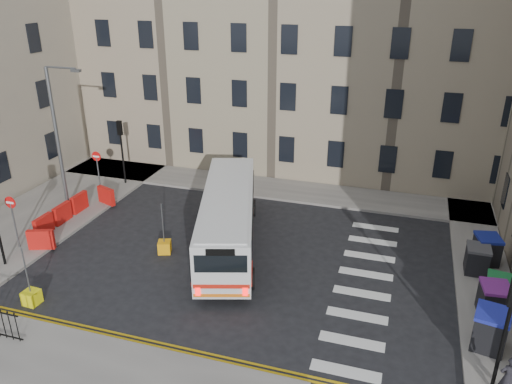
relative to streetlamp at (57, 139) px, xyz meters
The scene contains 20 objects.
ground 13.85m from the streetlamp, ahead, with size 120.00×120.00×0.00m, color black.
pavement_north 10.52m from the streetlamp, 43.32° to the left, with size 36.00×3.20×0.15m, color slate.
pavement_east 22.50m from the streetlamp, ahead, with size 2.40×26.00×0.15m, color slate.
pavement_west 4.49m from the streetlamp, 135.00° to the right, with size 6.00×22.00×0.15m, color slate.
terrace_north 15.38m from the streetlamp, 66.04° to the left, with size 38.30×10.80×17.20m.
traffic_light_east 22.91m from the streetlamp, 19.15° to the right, with size 0.28×0.22×4.10m.
traffic_light_nw 4.84m from the streetlamp, 77.47° to the left, with size 0.28×0.22×4.10m.
streetlamp is the anchor object (origin of this frame).
no_entry_north 3.41m from the streetlamp, 78.69° to the left, with size 0.60×0.08×3.00m.
no_entry_south 5.06m from the streetlamp, 83.66° to the right, with size 0.60×0.08×3.00m.
roadworks_barriers 4.15m from the streetlamp, 52.28° to the right, with size 1.66×6.26×1.00m.
bus 10.60m from the streetlamp, ahead, with size 5.35×10.60×2.83m.
wheelie_bin_a 22.58m from the streetlamp, 13.86° to the right, with size 1.37×1.50×1.44m.
wheelie_bin_b 22.53m from the streetlamp, ahead, with size 1.16×1.30×1.33m.
wheelie_bin_c 22.67m from the streetlamp, ahead, with size 1.05×1.17×1.16m.
wheelie_bin_d 21.96m from the streetlamp, ahead, with size 1.01×1.16×1.26m.
wheelie_bin_e 22.46m from the streetlamp, ahead, with size 1.26×1.38×1.32m.
pedestrian 23.51m from the streetlamp, 19.55° to the right, with size 0.57×0.37×1.56m, color black.
bollard_yellow 8.85m from the streetlamp, 19.22° to the right, with size 0.60×0.60×0.60m, color orange.
bollard_chevron 9.89m from the streetlamp, 62.39° to the right, with size 0.60×0.60×0.60m, color yellow.
Camera 1 is at (5.06, -19.48, 12.26)m, focal length 35.00 mm.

